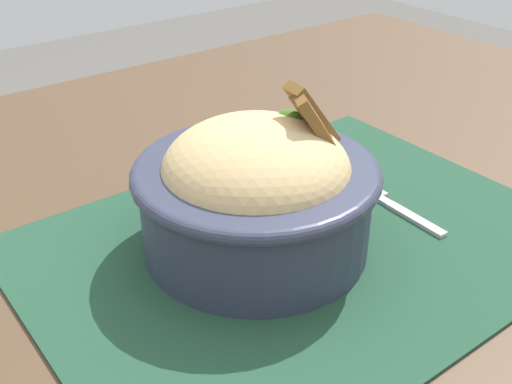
# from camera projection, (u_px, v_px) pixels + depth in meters

# --- Properties ---
(table) EXTENTS (1.16, 0.91, 0.71)m
(table) POSITION_uv_depth(u_px,v_px,m) (295.00, 290.00, 0.58)
(table) COLOR #4C3826
(table) RESTS_ON ground_plane
(placemat) EXTENTS (0.43, 0.32, 0.00)m
(placemat) POSITION_uv_depth(u_px,v_px,m) (300.00, 243.00, 0.52)
(placemat) COLOR #1E422D
(placemat) RESTS_ON table
(bowl) EXTENTS (0.20, 0.20, 0.13)m
(bowl) POSITION_uv_depth(u_px,v_px,m) (257.00, 189.00, 0.48)
(bowl) COLOR #2D3347
(bowl) RESTS_ON placemat
(fork) EXTENTS (0.02, 0.12, 0.00)m
(fork) POSITION_uv_depth(u_px,v_px,m) (384.00, 201.00, 0.57)
(fork) COLOR #B6B6B6
(fork) RESTS_ON placemat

